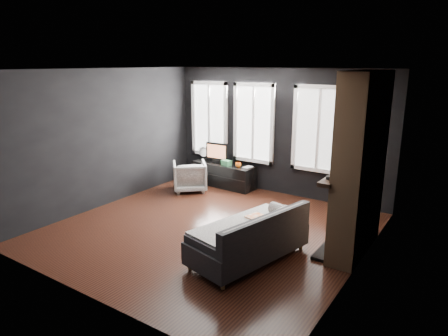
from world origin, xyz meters
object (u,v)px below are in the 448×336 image
Objects in this scene: monitor at (217,151)px; mug at (238,164)px; armchair at (190,175)px; book at (245,162)px; media_console at (224,175)px; mantel_vase at (352,158)px; sofa at (249,234)px.

mug is at bearing -11.96° from monitor.
monitor is at bearing -149.87° from armchair.
media_console is at bearing -178.38° from book.
monitor is 2.80× the size of mantel_vase.
book is at bearing 39.89° from mug.
armchair is at bearing -118.65° from media_console.
monitor reaches higher than sofa.
sofa is at bearing -47.09° from media_console.
media_console is 2.65× the size of monitor.
media_console is 11.59× the size of mug.
mug is 0.16m from book.
mantel_vase is at bearing -21.59° from mug.
monitor is at bearing 170.25° from mug.
book is at bearing -3.43° from monitor.
media_console is 0.57m from monitor.
armchair is at bearing 156.19° from sofa.
monitor reaches higher than book.
media_console is 7.41× the size of mantel_vase.
armchair is 0.47× the size of media_console.
mantel_vase reaches higher than monitor.
monitor is (-0.21, 0.03, 0.53)m from media_console.
armchair is at bearing -144.75° from mug.
mantel_vase is (3.70, -0.48, 0.97)m from armchair.
book is (0.77, -0.02, -0.15)m from monitor.
sofa reaches higher than book.
mug is (0.89, 0.63, 0.24)m from armchair.
media_console is at bearing 159.89° from mantel_vase.
mantel_vase is (2.80, -1.11, 0.73)m from mug.
sofa is 8.74× the size of mantel_vase.
monitor reaches higher than media_console.
armchair reaches higher than media_console.
mantel_vase is (0.95, 1.61, 0.94)m from sofa.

